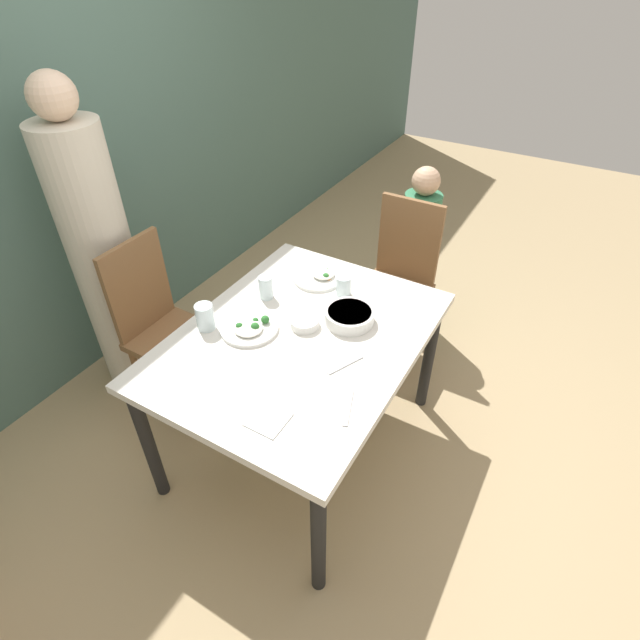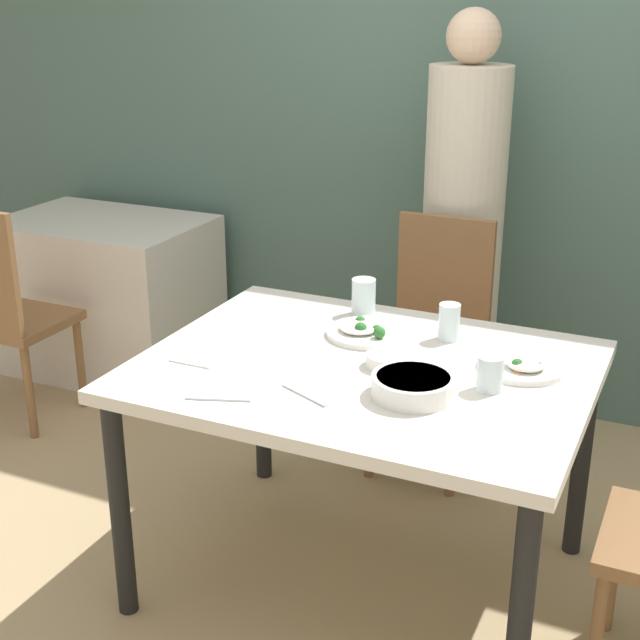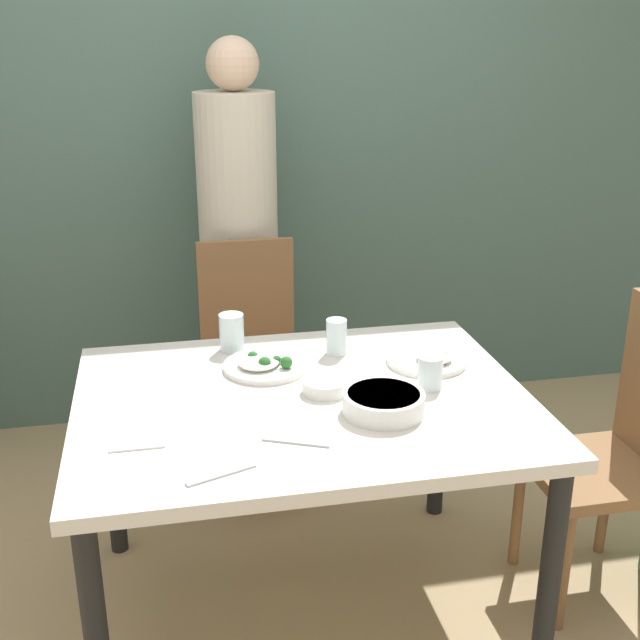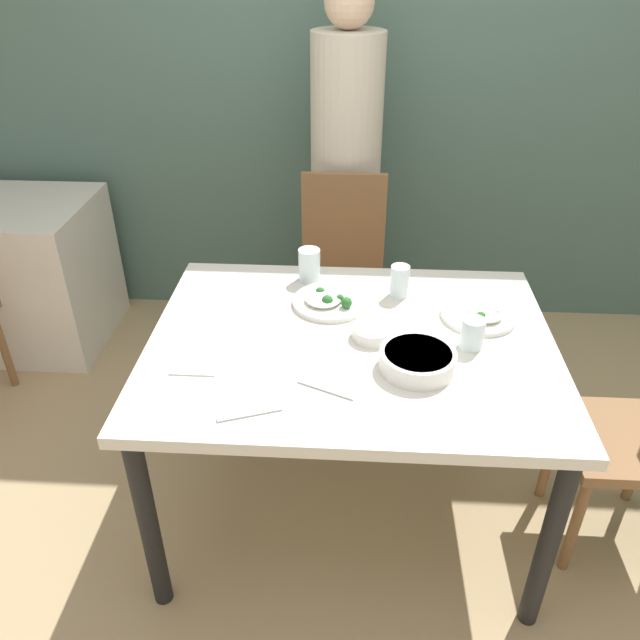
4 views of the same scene
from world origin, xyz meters
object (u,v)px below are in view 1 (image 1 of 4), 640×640
(person_adult, at_px, (104,261))
(plate_rice_adult, at_px, (319,277))
(chair_child_spot, at_px, (399,277))
(glass_water_tall, at_px, (266,287))
(bowl_curry, at_px, (349,316))
(chair_adult_spot, at_px, (161,323))
(person_child, at_px, (416,256))

(person_adult, height_order, plate_rice_adult, person_adult)
(chair_child_spot, height_order, person_adult, person_adult)
(glass_water_tall, bearing_deg, chair_child_spot, -24.02)
(chair_child_spot, distance_m, bowl_curry, 0.85)
(chair_adult_spot, relative_size, person_adult, 0.57)
(chair_child_spot, distance_m, glass_water_tall, 0.96)
(chair_adult_spot, xyz_separation_m, chair_child_spot, (1.05, -0.93, 0.00))
(plate_rice_adult, bearing_deg, glass_water_tall, 151.90)
(bowl_curry, height_order, glass_water_tall, glass_water_tall)
(chair_child_spot, distance_m, plate_rice_adult, 0.66)
(chair_child_spot, bearing_deg, bowl_curry, -85.09)
(person_child, xyz_separation_m, glass_water_tall, (-1.11, 0.37, 0.30))
(plate_rice_adult, height_order, glass_water_tall, glass_water_tall)
(person_adult, relative_size, glass_water_tall, 14.73)
(chair_adult_spot, xyz_separation_m, bowl_curry, (0.25, -1.00, 0.27))
(bowl_curry, relative_size, plate_rice_adult, 0.90)
(person_adult, distance_m, plate_rice_adult, 1.14)
(chair_adult_spot, xyz_separation_m, glass_water_tall, (0.22, -0.56, 0.30))
(bowl_curry, xyz_separation_m, plate_rice_adult, (0.23, 0.30, -0.02))
(person_child, relative_size, bowl_curry, 4.87)
(chair_child_spot, relative_size, person_child, 0.88)
(chair_child_spot, bearing_deg, person_adult, -140.00)
(glass_water_tall, bearing_deg, plate_rice_adult, -28.10)
(chair_adult_spot, distance_m, person_adult, 0.43)
(person_adult, bearing_deg, person_child, -43.33)
(chair_adult_spot, xyz_separation_m, person_adult, (-0.00, 0.33, 0.29))
(person_child, xyz_separation_m, bowl_curry, (-1.08, -0.07, 0.27))
(person_adult, bearing_deg, plate_rice_adult, -64.62)
(person_child, bearing_deg, plate_rice_adult, 164.85)
(bowl_curry, distance_m, glass_water_tall, 0.44)
(plate_rice_adult, xyz_separation_m, glass_water_tall, (-0.27, 0.14, 0.04))
(person_adult, bearing_deg, chair_child_spot, -50.00)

